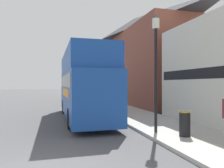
{
  "coord_description": "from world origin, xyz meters",
  "views": [
    {
      "loc": [
        0.62,
        -5.1,
        2.27
      ],
      "look_at": [
        4.04,
        7.31,
        2.26
      ],
      "focal_mm": 35.0,
      "sensor_mm": 36.0,
      "label": 1
    }
  ],
  "objects_px": {
    "parked_car_ahead_of_bus": "(81,100)",
    "tour_bus": "(84,89)",
    "lamp_post_second": "(112,65)",
    "litter_bin": "(185,123)",
    "lamp_post_nearest": "(156,51)"
  },
  "relations": [
    {
      "from": "parked_car_ahead_of_bus",
      "to": "litter_bin",
      "type": "height_order",
      "value": "parked_car_ahead_of_bus"
    },
    {
      "from": "parked_car_ahead_of_bus",
      "to": "lamp_post_nearest",
      "type": "height_order",
      "value": "lamp_post_nearest"
    },
    {
      "from": "lamp_post_second",
      "to": "parked_car_ahead_of_bus",
      "type": "bearing_deg",
      "value": 106.49
    },
    {
      "from": "parked_car_ahead_of_bus",
      "to": "lamp_post_nearest",
      "type": "bearing_deg",
      "value": -81.54
    },
    {
      "from": "tour_bus",
      "to": "parked_car_ahead_of_bus",
      "type": "height_order",
      "value": "tour_bus"
    },
    {
      "from": "parked_car_ahead_of_bus",
      "to": "tour_bus",
      "type": "bearing_deg",
      "value": -94.24
    },
    {
      "from": "lamp_post_second",
      "to": "litter_bin",
      "type": "distance_m",
      "value": 9.02
    },
    {
      "from": "lamp_post_nearest",
      "to": "lamp_post_second",
      "type": "xyz_separation_m",
      "value": [
        0.11,
        7.51,
        0.01
      ]
    },
    {
      "from": "tour_bus",
      "to": "lamp_post_second",
      "type": "height_order",
      "value": "lamp_post_second"
    },
    {
      "from": "tour_bus",
      "to": "litter_bin",
      "type": "distance_m",
      "value": 7.27
    },
    {
      "from": "parked_car_ahead_of_bus",
      "to": "lamp_post_second",
      "type": "xyz_separation_m",
      "value": [
        1.72,
        -5.81,
        3.05
      ]
    },
    {
      "from": "tour_bus",
      "to": "lamp_post_second",
      "type": "distance_m",
      "value": 3.72
    },
    {
      "from": "parked_car_ahead_of_bus",
      "to": "lamp_post_second",
      "type": "bearing_deg",
      "value": -71.94
    },
    {
      "from": "tour_bus",
      "to": "litter_bin",
      "type": "bearing_deg",
      "value": -63.23
    },
    {
      "from": "litter_bin",
      "to": "lamp_post_nearest",
      "type": "bearing_deg",
      "value": 130.3
    }
  ]
}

